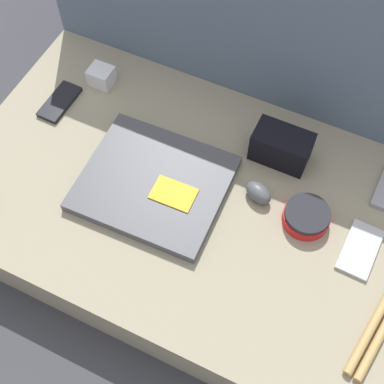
# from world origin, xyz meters

# --- Properties ---
(ground_plane) EXTENTS (8.00, 8.00, 0.00)m
(ground_plane) POSITION_xyz_m (0.00, 0.00, 0.00)
(ground_plane) COLOR #38383D
(couch_seat) EXTENTS (1.02, 0.61, 0.12)m
(couch_seat) POSITION_xyz_m (0.00, 0.00, 0.06)
(couch_seat) COLOR gray
(couch_seat) RESTS_ON ground_plane
(couch_backrest) EXTENTS (1.02, 0.20, 0.49)m
(couch_backrest) POSITION_xyz_m (0.00, 0.40, 0.24)
(couch_backrest) COLOR slate
(couch_backrest) RESTS_ON ground_plane
(laptop) EXTENTS (0.30, 0.27, 0.03)m
(laptop) POSITION_xyz_m (-0.08, -0.01, 0.13)
(laptop) COLOR #47474C
(laptop) RESTS_ON couch_seat
(computer_mouse) EXTENTS (0.07, 0.06, 0.04)m
(computer_mouse) POSITION_xyz_m (0.12, 0.06, 0.14)
(computer_mouse) COLOR #4C4C51
(computer_mouse) RESTS_ON couch_seat
(speaker_puck) EXTENTS (0.10, 0.10, 0.03)m
(speaker_puck) POSITION_xyz_m (0.23, 0.05, 0.14)
(speaker_puck) COLOR red
(speaker_puck) RESTS_ON couch_seat
(phone_silver) EXTENTS (0.05, 0.12, 0.01)m
(phone_silver) POSITION_xyz_m (-0.39, 0.09, 0.13)
(phone_silver) COLOR black
(phone_silver) RESTS_ON couch_seat
(phone_black) EXTENTS (0.07, 0.12, 0.01)m
(phone_black) POSITION_xyz_m (0.35, 0.03, 0.13)
(phone_black) COLOR #B7B7BC
(phone_black) RESTS_ON couch_seat
(camera_pouch) EXTENTS (0.12, 0.07, 0.08)m
(camera_pouch) POSITION_xyz_m (0.13, 0.17, 0.16)
(camera_pouch) COLOR black
(camera_pouch) RESTS_ON couch_seat
(charger_brick) EXTENTS (0.06, 0.05, 0.04)m
(charger_brick) POSITION_xyz_m (-0.33, 0.19, 0.14)
(charger_brick) COLOR silver
(charger_brick) RESTS_ON couch_seat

